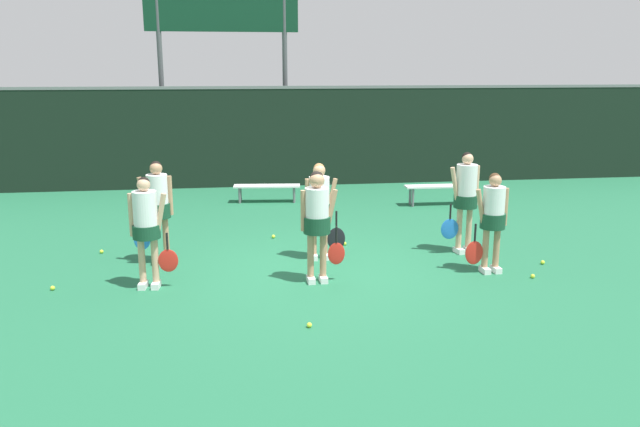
# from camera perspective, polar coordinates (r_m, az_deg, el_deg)

# --- Properties ---
(ground_plane) EXTENTS (140.00, 140.00, 0.00)m
(ground_plane) POSITION_cam_1_polar(r_m,az_deg,el_deg) (10.26, -0.22, -5.05)
(ground_plane) COLOR #216642
(fence_windscreen) EXTENTS (60.00, 0.08, 2.73)m
(fence_windscreen) POSITION_cam_1_polar(r_m,az_deg,el_deg) (17.20, -3.55, 7.07)
(fence_windscreen) COLOR black
(fence_windscreen) RESTS_ON ground_plane
(scoreboard) EXTENTS (4.19, 0.15, 5.70)m
(scoreboard) POSITION_cam_1_polar(r_m,az_deg,el_deg) (18.12, -8.96, 17.13)
(scoreboard) COLOR #515156
(scoreboard) RESTS_ON ground_plane
(bench_courtside) EXTENTS (1.70, 0.39, 0.48)m
(bench_courtside) POSITION_cam_1_polar(r_m,az_deg,el_deg) (15.14, 10.92, 2.29)
(bench_courtside) COLOR silver
(bench_courtside) RESTS_ON ground_plane
(bench_far) EXTENTS (1.64, 0.51, 0.42)m
(bench_far) POSITION_cam_1_polar(r_m,az_deg,el_deg) (15.25, -4.87, 2.38)
(bench_far) COLOR silver
(bench_far) RESTS_ON ground_plane
(player_0) EXTENTS (0.68, 0.40, 1.68)m
(player_0) POSITION_cam_1_polar(r_m,az_deg,el_deg) (9.48, -15.59, -0.86)
(player_0) COLOR tan
(player_0) RESTS_ON ground_plane
(player_1) EXTENTS (0.68, 0.41, 1.72)m
(player_1) POSITION_cam_1_polar(r_m,az_deg,el_deg) (9.37, -0.25, -0.27)
(player_1) COLOR tan
(player_1) RESTS_ON ground_plane
(player_2) EXTENTS (0.68, 0.40, 1.61)m
(player_2) POSITION_cam_1_polar(r_m,az_deg,el_deg) (10.21, 15.51, -0.12)
(player_2) COLOR tan
(player_2) RESTS_ON ground_plane
(player_3) EXTENTS (0.67, 0.40, 1.73)m
(player_3) POSITION_cam_1_polar(r_m,az_deg,el_deg) (10.63, -14.62, 0.89)
(player_3) COLOR tan
(player_3) RESTS_ON ground_plane
(player_4) EXTENTS (0.69, 0.40, 1.66)m
(player_4) POSITION_cam_1_polar(r_m,az_deg,el_deg) (10.54, -0.03, 0.96)
(player_4) COLOR tan
(player_4) RESTS_ON ground_plane
(player_5) EXTENTS (0.69, 0.41, 1.79)m
(player_5) POSITION_cam_1_polar(r_m,az_deg,el_deg) (11.18, 13.16, 1.79)
(player_5) COLOR tan
(player_5) RESTS_ON ground_plane
(tennis_ball_0) EXTENTS (0.07, 0.07, 0.07)m
(tennis_ball_0) POSITION_cam_1_polar(r_m,az_deg,el_deg) (8.03, -0.98, -10.16)
(tennis_ball_0) COLOR #CCE033
(tennis_ball_0) RESTS_ON ground_plane
(tennis_ball_1) EXTENTS (0.07, 0.07, 0.07)m
(tennis_ball_1) POSITION_cam_1_polar(r_m,az_deg,el_deg) (11.57, 2.27, -2.77)
(tennis_ball_1) COLOR #CCE033
(tennis_ball_1) RESTS_ON ground_plane
(tennis_ball_2) EXTENTS (0.07, 0.07, 0.07)m
(tennis_ball_2) POSITION_cam_1_polar(r_m,az_deg,el_deg) (11.11, 19.69, -4.23)
(tennis_ball_2) COLOR #CCE033
(tennis_ball_2) RESTS_ON ground_plane
(tennis_ball_3) EXTENTS (0.07, 0.07, 0.07)m
(tennis_ball_3) POSITION_cam_1_polar(r_m,az_deg,el_deg) (12.07, -4.28, -2.11)
(tennis_ball_3) COLOR #CCE033
(tennis_ball_3) RESTS_ON ground_plane
(tennis_ball_4) EXTENTS (0.07, 0.07, 0.07)m
(tennis_ball_4) POSITION_cam_1_polar(r_m,az_deg,el_deg) (11.72, -19.34, -3.30)
(tennis_ball_4) COLOR #CCE033
(tennis_ball_4) RESTS_ON ground_plane
(tennis_ball_5) EXTENTS (0.07, 0.07, 0.07)m
(tennis_ball_5) POSITION_cam_1_polar(r_m,az_deg,el_deg) (10.10, -23.26, -6.28)
(tennis_ball_5) COLOR #CCE033
(tennis_ball_5) RESTS_ON ground_plane
(tennis_ball_6) EXTENTS (0.07, 0.07, 0.07)m
(tennis_ball_6) POSITION_cam_1_polar(r_m,az_deg,el_deg) (10.35, 18.87, -5.44)
(tennis_ball_6) COLOR #CCE033
(tennis_ball_6) RESTS_ON ground_plane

